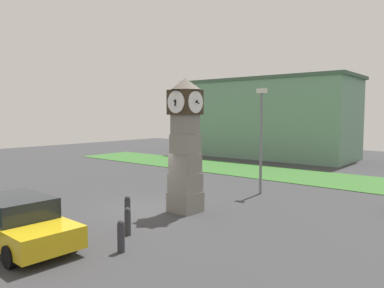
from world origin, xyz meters
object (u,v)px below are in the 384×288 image
at_px(clock_tower, 185,146).
at_px(bollard_mid_row, 128,221).
at_px(bollard_far_row, 128,209).
at_px(street_lamp_far_side, 261,132).
at_px(bollard_near_tower, 121,236).
at_px(car_by_building, 19,222).

bearing_deg(clock_tower, bollard_mid_row, -81.27).
distance_m(bollard_far_row, street_lamp_far_side, 8.50).
bearing_deg(bollard_far_row, bollard_near_tower, -43.85).
bearing_deg(bollard_near_tower, bollard_far_row, 136.15).
height_order(car_by_building, street_lamp_far_side, street_lamp_far_side).
distance_m(clock_tower, bollard_near_tower, 5.63).
bearing_deg(bollard_near_tower, car_by_building, -148.98).
bearing_deg(bollard_far_row, car_by_building, -100.28).
xyz_separation_m(bollard_near_tower, bollard_far_row, (-2.19, 2.11, 0.04)).
height_order(bollard_mid_row, car_by_building, car_by_building).
height_order(bollard_near_tower, street_lamp_far_side, street_lamp_far_side).
relative_size(car_by_building, street_lamp_far_side, 0.84).
height_order(bollard_far_row, car_by_building, car_by_building).
xyz_separation_m(clock_tower, bollard_mid_row, (0.57, -3.68, -2.34)).
xyz_separation_m(clock_tower, car_by_building, (-1.25, -6.59, -2.04)).
bearing_deg(bollard_near_tower, bollard_mid_row, 132.59).
bearing_deg(bollard_near_tower, clock_tower, 108.69).
xyz_separation_m(clock_tower, bollard_far_row, (-0.55, -2.75, -2.29)).
height_order(bollard_far_row, street_lamp_far_side, street_lamp_far_side).
bearing_deg(street_lamp_far_side, bollard_near_tower, -84.56).
xyz_separation_m(clock_tower, bollard_near_tower, (1.64, -4.85, -2.33)).
xyz_separation_m(clock_tower, street_lamp_far_side, (0.68, 5.23, 0.40)).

